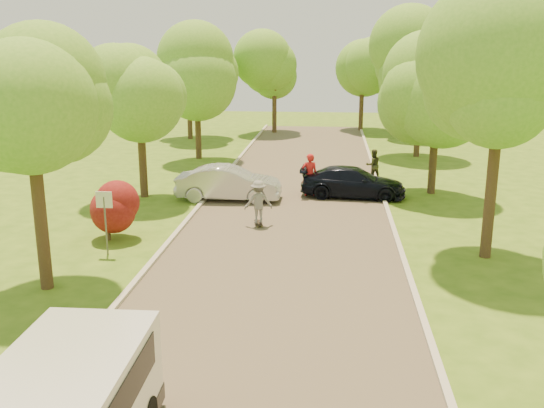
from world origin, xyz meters
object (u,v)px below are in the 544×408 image
at_px(person_striped, 310,175).
at_px(skateboarder, 258,202).
at_px(person_olive, 373,165).
at_px(street_sign, 105,210).
at_px(dark_sedan, 353,182).
at_px(silver_sedan, 229,183).
at_px(longboard, 258,223).

bearing_deg(person_striped, skateboarder, 61.54).
bearing_deg(person_olive, person_striped, 29.99).
bearing_deg(street_sign, person_olive, 52.61).
relative_size(dark_sedan, skateboarder, 2.85).
bearing_deg(dark_sedan, street_sign, 140.84).
relative_size(street_sign, person_olive, 1.33).
relative_size(dark_sedan, person_striped, 2.41).
bearing_deg(silver_sedan, person_striped, -72.56).
height_order(street_sign, person_olive, street_sign).
xyz_separation_m(street_sign, dark_sedan, (8.46, 8.88, -0.87)).
relative_size(street_sign, silver_sedan, 0.46).
bearing_deg(person_striped, silver_sedan, 8.82).
height_order(street_sign, silver_sedan, street_sign).
relative_size(longboard, person_striped, 0.45).
bearing_deg(street_sign, dark_sedan, 46.40).
distance_m(dark_sedan, person_olive, 3.85).
bearing_deg(person_olive, street_sign, 33.52).
height_order(longboard, person_olive, person_olive).
relative_size(skateboarder, person_olive, 1.03).
distance_m(silver_sedan, person_olive, 8.30).
distance_m(street_sign, longboard, 6.22).
bearing_deg(dark_sedan, silver_sedan, 105.71).
bearing_deg(person_striped, street_sign, 45.21).
bearing_deg(person_striped, person_olive, -139.86).
xyz_separation_m(dark_sedan, person_striped, (-2.01, 0.04, 0.30)).
xyz_separation_m(street_sign, skateboarder, (4.65, 3.86, -0.61)).
bearing_deg(person_olive, dark_sedan, 53.65).
bearing_deg(street_sign, silver_sedan, 69.99).
distance_m(silver_sedan, dark_sedan, 5.74).
distance_m(street_sign, person_olive, 15.83).
height_order(dark_sedan, person_olive, person_olive).
relative_size(silver_sedan, person_olive, 2.88).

